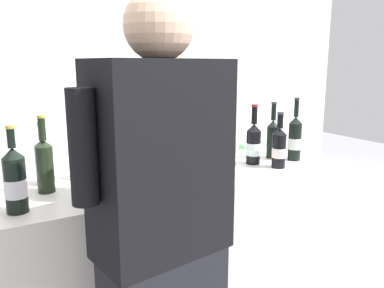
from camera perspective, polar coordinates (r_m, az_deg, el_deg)
wall_back at (r=4.39m, az=-18.78°, el=9.55°), size 8.00×0.10×2.80m
counter at (r=2.18m, az=-2.90°, el=-16.91°), size 1.84×0.61×0.97m
wine_bottle_0 at (r=1.85m, az=-4.60°, el=-1.72°), size 0.08×0.08×0.35m
wine_bottle_1 at (r=1.92m, az=1.18°, el=-1.64°), size 0.07×0.07×0.32m
wine_bottle_2 at (r=1.93m, az=-13.73°, el=-2.01°), size 0.08×0.08×0.32m
wine_bottle_3 at (r=2.21m, az=9.09°, el=0.07°), size 0.08×0.08×0.34m
wine_bottle_4 at (r=1.82m, az=-20.97°, el=-2.72°), size 0.07×0.07×0.35m
wine_bottle_5 at (r=2.14m, az=0.98°, el=-0.17°), size 0.08×0.08×0.32m
wine_bottle_6 at (r=2.34m, az=14.97°, el=0.82°), size 0.08×0.08×0.37m
wine_bottle_7 at (r=2.15m, az=12.75°, el=-0.47°), size 0.08×0.08×0.31m
wine_bottle_8 at (r=1.85m, az=-7.98°, el=-1.73°), size 0.08×0.08×0.35m
wine_bottle_9 at (r=2.37m, az=11.85°, el=1.03°), size 0.07×0.07×0.34m
wine_bottle_10 at (r=1.94m, az=-21.07°, el=-2.43°), size 0.08×0.08×0.30m
wine_bottle_11 at (r=1.62m, az=-24.71°, el=-4.96°), size 0.08×0.08×0.34m
wine_glass at (r=1.98m, az=5.92°, el=-0.27°), size 0.08×0.08×0.22m
ice_bucket at (r=1.69m, az=-13.96°, el=-3.65°), size 0.20×0.20×0.24m
person_server at (r=2.71m, az=-3.69°, el=-3.33°), size 0.57×0.34×1.68m
person_guest at (r=1.40m, az=-4.36°, el=-17.00°), size 0.60×0.30×1.75m
potted_shrub at (r=3.63m, az=3.81°, el=-3.01°), size 0.58×0.58×0.95m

